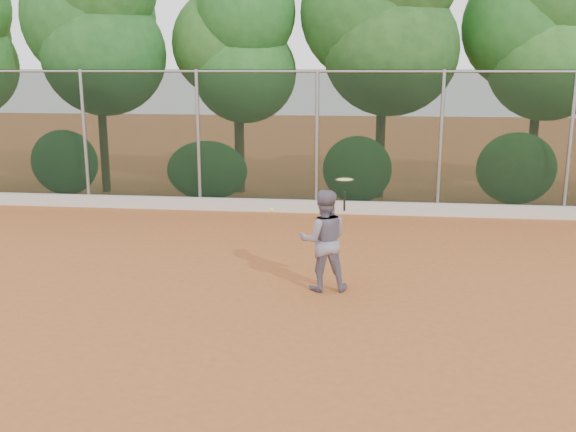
# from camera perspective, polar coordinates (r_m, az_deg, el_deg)

# --- Properties ---
(ground) EXTENTS (80.00, 80.00, 0.00)m
(ground) POSITION_cam_1_polar(r_m,az_deg,el_deg) (9.57, -0.72, -8.67)
(ground) COLOR #A35426
(ground) RESTS_ON ground
(concrete_curb) EXTENTS (24.00, 0.20, 0.30)m
(concrete_curb) POSITION_cam_1_polar(r_m,az_deg,el_deg) (16.04, 2.47, 0.84)
(concrete_curb) COLOR beige
(concrete_curb) RESTS_ON ground
(tennis_player) EXTENTS (0.90, 0.75, 1.66)m
(tennis_player) POSITION_cam_1_polar(r_m,az_deg,el_deg) (10.34, 3.18, -2.18)
(tennis_player) COLOR slate
(tennis_player) RESTS_ON ground
(chainlink_fence) EXTENTS (24.09, 0.09, 3.50)m
(chainlink_fence) POSITION_cam_1_polar(r_m,az_deg,el_deg) (15.95, 2.58, 6.99)
(chainlink_fence) COLOR black
(chainlink_fence) RESTS_ON ground
(foliage_backdrop) EXTENTS (23.70, 3.63, 7.55)m
(foliage_backdrop) POSITION_cam_1_polar(r_m,az_deg,el_deg) (17.90, 1.35, 15.81)
(foliage_backdrop) COLOR #462D1B
(foliage_backdrop) RESTS_ON ground
(tennis_racket) EXTENTS (0.40, 0.40, 0.53)m
(tennis_racket) POSITION_cam_1_polar(r_m,az_deg,el_deg) (9.98, 5.06, 3.00)
(tennis_racket) COLOR black
(tennis_racket) RESTS_ON ground
(tennis_ball_in_flight) EXTENTS (0.06, 0.06, 0.06)m
(tennis_ball_in_flight) POSITION_cam_1_polar(r_m,az_deg,el_deg) (9.71, -1.48, 0.53)
(tennis_ball_in_flight) COLOR yellow
(tennis_ball_in_flight) RESTS_ON ground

